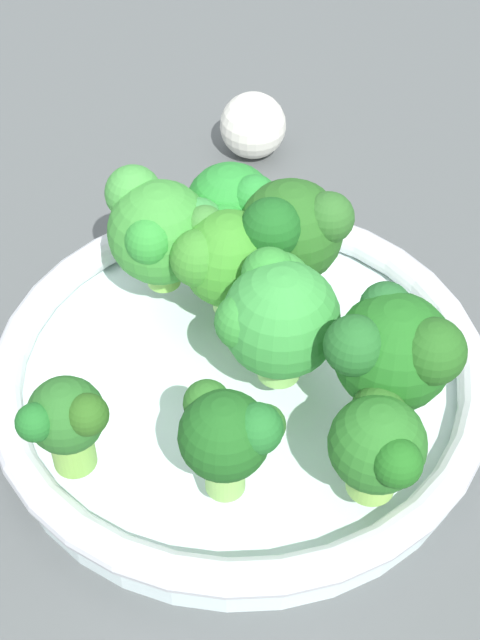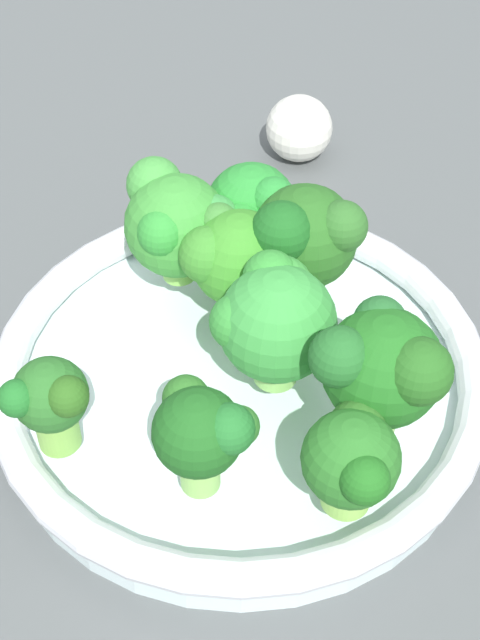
% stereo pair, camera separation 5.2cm
% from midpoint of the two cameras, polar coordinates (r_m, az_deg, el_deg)
% --- Properties ---
extents(ground_plane, '(1.30, 1.30, 0.03)m').
position_cam_midpoint_polar(ground_plane, '(0.59, -4.77, -4.87)').
color(ground_plane, '#525656').
extents(bowl, '(0.30, 0.30, 0.04)m').
position_cam_midpoint_polar(bowl, '(0.56, -2.68, -3.59)').
color(bowl, white).
rests_on(bowl, ground_plane).
extents(broccoli_floret_0, '(0.05, 0.05, 0.07)m').
position_cam_midpoint_polar(broccoli_floret_0, '(0.46, -4.02, -7.19)').
color(broccoli_floret_0, '#99D565').
rests_on(broccoli_floret_0, bowl).
extents(broccoli_floret_1, '(0.07, 0.07, 0.08)m').
position_cam_midpoint_polar(broccoli_floret_1, '(0.50, -0.67, 0.25)').
color(broccoli_floret_1, '#8ECD64').
rests_on(broccoli_floret_1, bowl).
extents(broccoli_floret_2, '(0.05, 0.06, 0.06)m').
position_cam_midpoint_polar(broccoli_floret_2, '(0.46, 5.30, -7.77)').
color(broccoli_floret_2, '#93CD57').
rests_on(broccoli_floret_2, bowl).
extents(broccoli_floret_3, '(0.06, 0.07, 0.07)m').
position_cam_midpoint_polar(broccoli_floret_3, '(0.58, -3.08, 6.57)').
color(broccoli_floret_3, '#93BF5F').
rests_on(broccoli_floret_3, bowl).
extents(broccoli_floret_4, '(0.07, 0.07, 0.07)m').
position_cam_midpoint_polar(broccoli_floret_4, '(0.56, -7.50, 5.45)').
color(broccoli_floret_4, '#7FBF4D').
rests_on(broccoli_floret_4, bowl).
extents(broccoli_floret_5, '(0.07, 0.06, 0.07)m').
position_cam_midpoint_polar(broccoli_floret_5, '(0.55, -3.65, 3.80)').
color(broccoli_floret_5, '#A1D86C').
rests_on(broccoli_floret_5, bowl).
extents(broccoli_floret_6, '(0.07, 0.07, 0.08)m').
position_cam_midpoint_polar(broccoli_floret_6, '(0.48, 6.36, -2.05)').
color(broccoli_floret_6, '#88B857').
rests_on(broccoli_floret_6, bowl).
extents(broccoli_floret_7, '(0.07, 0.06, 0.08)m').
position_cam_midpoint_polar(broccoli_floret_7, '(0.55, 0.44, 5.29)').
color(broccoli_floret_7, '#7CB64E').
rests_on(broccoli_floret_7, bowl).
extents(broccoli_floret_8, '(0.05, 0.04, 0.06)m').
position_cam_midpoint_polar(broccoli_floret_8, '(0.48, -13.70, -6.18)').
color(broccoli_floret_8, '#83BF4C').
rests_on(broccoli_floret_8, bowl).
extents(garlic_bulb, '(0.05, 0.05, 0.05)m').
position_cam_midpoint_polar(garlic_bulb, '(0.74, -1.25, 11.78)').
color(garlic_bulb, silver).
rests_on(garlic_bulb, ground_plane).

